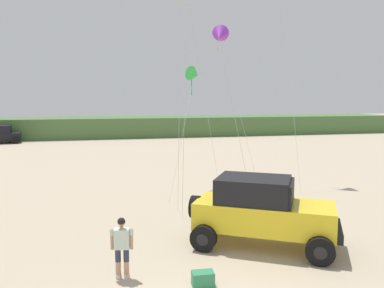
# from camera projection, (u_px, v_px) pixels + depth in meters

# --- Properties ---
(dune_ridge) EXTENTS (90.00, 8.39, 2.51)m
(dune_ridge) POSITION_uv_depth(u_px,v_px,m) (77.00, 127.00, 49.65)
(dune_ridge) COLOR #4C703D
(dune_ridge) RESTS_ON ground_plane
(jeep) EXTENTS (4.97, 4.26, 2.26)m
(jeep) POSITION_uv_depth(u_px,v_px,m) (262.00, 210.00, 12.48)
(jeep) COLOR yellow
(jeep) RESTS_ON ground_plane
(person_watching) EXTENTS (0.62, 0.36, 1.67)m
(person_watching) POSITION_uv_depth(u_px,v_px,m) (122.00, 244.00, 10.21)
(person_watching) COLOR tan
(person_watching) RESTS_ON ground_plane
(cooler_box) EXTENTS (0.58, 0.40, 0.38)m
(cooler_box) POSITION_uv_depth(u_px,v_px,m) (203.00, 279.00, 9.83)
(cooler_box) COLOR #2D7F51
(cooler_box) RESTS_ON ground_plane
(kite_yellow_diamond) EXTENTS (1.93, 4.95, 9.70)m
(kite_yellow_diamond) POSITION_uv_depth(u_px,v_px,m) (220.00, 36.00, 24.68)
(kite_yellow_diamond) COLOR purple
(kite_yellow_diamond) RESTS_ON ground_plane
(kite_orange_streamer) EXTENTS (2.72, 4.46, 6.70)m
(kite_orange_streamer) POSITION_uv_depth(u_px,v_px,m) (194.00, 75.00, 21.10)
(kite_orange_streamer) COLOR green
(kite_orange_streamer) RESTS_ON ground_plane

